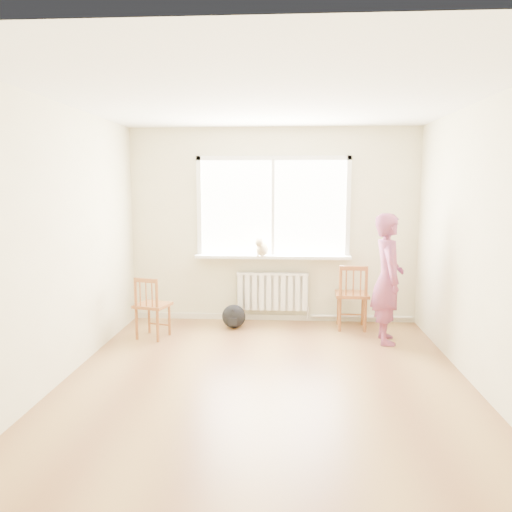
% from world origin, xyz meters
% --- Properties ---
extents(floor, '(4.50, 4.50, 0.00)m').
position_xyz_m(floor, '(0.00, 0.00, 0.00)').
color(floor, olive).
rests_on(floor, ground).
extents(ceiling, '(4.50, 4.50, 0.00)m').
position_xyz_m(ceiling, '(0.00, 0.00, 2.70)').
color(ceiling, white).
rests_on(ceiling, back_wall).
extents(back_wall, '(4.00, 0.01, 2.70)m').
position_xyz_m(back_wall, '(0.00, 2.25, 1.35)').
color(back_wall, beige).
rests_on(back_wall, ground).
extents(window, '(2.12, 0.05, 1.42)m').
position_xyz_m(window, '(0.00, 2.22, 1.66)').
color(window, white).
rests_on(window, back_wall).
extents(windowsill, '(2.15, 0.22, 0.04)m').
position_xyz_m(windowsill, '(0.00, 2.14, 0.93)').
color(windowsill, white).
rests_on(windowsill, back_wall).
extents(radiator, '(1.00, 0.12, 0.55)m').
position_xyz_m(radiator, '(0.00, 2.16, 0.44)').
color(radiator, white).
rests_on(radiator, back_wall).
extents(heating_pipe, '(1.40, 0.04, 0.04)m').
position_xyz_m(heating_pipe, '(1.25, 2.19, 0.08)').
color(heating_pipe, silver).
rests_on(heating_pipe, back_wall).
extents(baseboard, '(4.00, 0.03, 0.08)m').
position_xyz_m(baseboard, '(0.00, 2.23, 0.04)').
color(baseboard, beige).
rests_on(baseboard, ground).
extents(chair_left, '(0.47, 0.46, 0.79)m').
position_xyz_m(chair_left, '(-1.49, 1.28, 0.40)').
color(chair_left, '#964E2B').
rests_on(chair_left, floor).
extents(chair_right, '(0.45, 0.43, 0.88)m').
position_xyz_m(chair_right, '(1.07, 1.84, 0.44)').
color(chair_right, '#964E2B').
rests_on(chair_right, floor).
extents(person, '(0.38, 0.58, 1.58)m').
position_xyz_m(person, '(1.42, 1.32, 0.79)').
color(person, '#AF3A5B').
rests_on(person, floor).
extents(cat, '(0.24, 0.39, 0.27)m').
position_xyz_m(cat, '(-0.14, 2.05, 1.06)').
color(cat, beige).
rests_on(cat, windowsill).
extents(backpack, '(0.34, 0.26, 0.32)m').
position_xyz_m(backpack, '(-0.51, 1.80, 0.16)').
color(backpack, black).
rests_on(backpack, floor).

